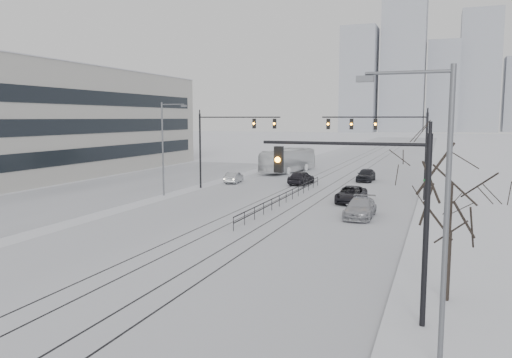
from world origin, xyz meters
name	(u,v)px	position (x,y,z in m)	size (l,w,h in m)	color
ground	(21,346)	(0.00, 0.00, 0.00)	(500.00, 500.00, 0.00)	silver
road	(347,170)	(0.00, 60.00, 0.01)	(22.00, 260.00, 0.02)	silver
sidewalk_east	(446,173)	(13.50, 60.00, 0.08)	(5.00, 260.00, 0.16)	silver
curb	(427,173)	(11.05, 60.00, 0.06)	(0.10, 260.00, 0.12)	gray
parking_strip	(129,185)	(-20.00, 35.00, 0.01)	(14.00, 60.00, 0.03)	silver
tram_rails	(313,188)	(0.00, 40.00, 0.02)	(5.30, 180.00, 0.01)	black
office_building	(3,122)	(-37.97, 35.00, 7.06)	(20.20, 62.20, 14.11)	#AAA9A1
skyline	(429,74)	(5.02, 273.63, 30.65)	(96.00, 48.00, 72.00)	#90949E
traffic_mast_near	(380,201)	(10.79, 6.00, 4.56)	(6.10, 0.37, 7.00)	black
traffic_mast_ne	(388,137)	(8.15, 34.99, 5.76)	(9.60, 0.37, 8.00)	black
traffic_mast_nw	(225,137)	(-8.52, 36.00, 5.57)	(9.10, 0.37, 8.00)	black
street_light_east	(436,199)	(12.70, 3.00, 5.21)	(2.73, 0.25, 9.00)	#595B60
street_light_west	(165,142)	(-12.20, 30.00, 5.21)	(2.73, 0.25, 9.00)	#595B60
bare_tree	(451,195)	(13.20, 9.00, 4.49)	(4.40, 4.40, 6.10)	black
median_fence	(286,197)	(0.00, 30.00, 0.53)	(0.06, 24.00, 1.00)	black
street_sign	(427,189)	(11.80, 32.00, 1.61)	(0.70, 0.06, 2.40)	#595B60
sedan_sb_inner	(301,178)	(-2.03, 42.46, 0.79)	(1.86, 4.61, 1.57)	black
sedan_sb_outer	(234,178)	(-9.69, 40.93, 0.64)	(1.35, 3.87, 1.28)	#9A9EA2
sedan_nb_front	(351,195)	(5.40, 32.19, 0.72)	(2.38, 5.17, 1.44)	black
sedan_nb_right	(360,208)	(7.19, 25.63, 0.73)	(2.06, 5.06, 1.47)	#A4A5AC
sedan_nb_far	(366,175)	(4.47, 47.88, 0.77)	(1.81, 4.51, 1.54)	black
box_truck	(288,161)	(-7.11, 54.20, 1.64)	(2.75, 11.77, 3.28)	silver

